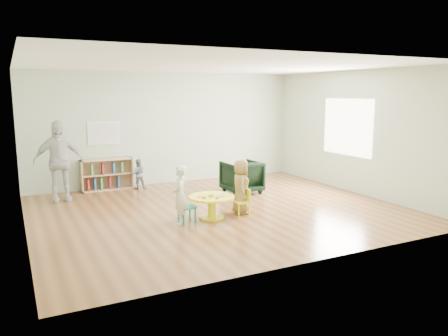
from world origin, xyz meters
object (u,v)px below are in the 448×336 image
armchair (242,177)px  child_left (180,195)px  activity_table (212,203)px  kid_chair_right (244,201)px  adult_caretaker (58,161)px  child_right (241,187)px  bookshelf (106,175)px  kid_chair_left (185,206)px  toddler (138,174)px

armchair → child_left: child_left is taller
activity_table → child_left: size_ratio=0.80×
kid_chair_right → adult_caretaker: adult_caretaker is taller
child_right → adult_caretaker: 3.96m
kid_chair_right → bookshelf: bookshelf is taller
kid_chair_left → child_left: size_ratio=0.51×
activity_table → adult_caretaker: (-2.36, 2.63, 0.57)m
armchair → child_right: bearing=59.6°
kid_chair_right → child_left: 1.33m
kid_chair_right → armchair: armchair is taller
kid_chair_left → toddler: toddler is taller
toddler → kid_chair_right: bearing=118.0°
toddler → bookshelf: bearing=-13.9°
child_left → kid_chair_left: bearing=149.6°
kid_chair_right → child_right: size_ratio=0.47×
child_left → activity_table: bearing=118.6°
kid_chair_left → armchair: 2.59m
kid_chair_left → kid_chair_right: kid_chair_left is taller
activity_table → kid_chair_right: 0.66m
kid_chair_left → child_right: 1.19m
kid_chair_left → child_left: child_left is taller
kid_chair_right → toddler: 3.31m
activity_table → child_left: 0.69m
bookshelf → toddler: bearing=-20.8°
armchair → toddler: (-2.05, 1.45, -0.00)m
bookshelf → toddler: size_ratio=1.64×
activity_table → kid_chair_right: kid_chair_right is taller
child_right → toddler: 3.23m
activity_table → armchair: 2.22m
adult_caretaker → child_right: bearing=-41.6°
activity_table → child_right: 0.69m
child_right → activity_table: bearing=119.3°
kid_chair_right → child_right: 0.27m
kid_chair_left → child_right: (1.17, 0.04, 0.24)m
child_right → adult_caretaker: bearing=73.2°
activity_table → child_right: size_ratio=0.81×
activity_table → bookshelf: bookshelf is taller
bookshelf → child_right: (1.89, -3.27, 0.16)m
armchair → child_right: 1.79m
bookshelf → armchair: (2.75, -1.71, 0.00)m
bookshelf → kid_chair_left: bearing=-77.8°
adult_caretaker → armchair: bearing=-15.7°
toddler → adult_caretaker: adult_caretaker is taller
bookshelf → adult_caretaker: size_ratio=0.70×
child_right → adult_caretaker: (-3.00, 2.56, 0.34)m
activity_table → child_left: (-0.64, -0.06, 0.23)m
kid_chair_left → armchair: bearing=124.8°
kid_chair_right → toddler: toddler is taller
kid_chair_left → bookshelf: bearing=-171.0°
kid_chair_right → toddler: size_ratio=0.68×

